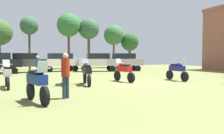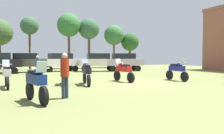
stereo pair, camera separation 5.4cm
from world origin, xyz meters
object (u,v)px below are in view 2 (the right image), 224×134
object	(u,v)px
car_6	(124,61)
person_3	(38,65)
motorcycle_7	(177,70)
motorcycle_3	(123,70)
car_3	(98,61)
tree_7	(69,26)
car_1	(26,61)
tree_5	(114,35)
tree_3	(29,26)
motorcycle_8	(36,82)
motorcycle_13	(65,73)
motorcycle_11	(86,72)
motorcycle_10	(7,74)
tree_1	(89,29)
person_2	(65,72)
tree_2	(130,42)
car_5	(60,61)

from	to	relation	value
car_6	person_3	world-z (taller)	car_6
motorcycle_7	motorcycle_3	bearing A→B (deg)	-15.19
motorcycle_3	car_3	xyz separation A→B (m)	(1.68, 10.45, 0.43)
motorcycle_7	car_6	size ratio (longest dim) A/B	0.48
motorcycle_3	tree_7	size ratio (longest dim) A/B	0.29
car_1	tree_7	distance (m)	9.18
tree_5	tree_3	bearing A→B (deg)	-173.81
car_6	person_3	xyz separation A→B (m)	(-9.72, -5.66, -0.16)
motorcycle_8	tree_5	bearing A→B (deg)	-133.60
motorcycle_13	car_1	xyz separation A→B (m)	(-1.92, 12.01, 0.46)
car_1	car_6	size ratio (longest dim) A/B	1.01
motorcycle_3	car_1	xyz separation A→B (m)	(-5.76, 11.80, 0.43)
motorcycle_7	car_1	world-z (taller)	car_1
motorcycle_11	car_3	bearing A→B (deg)	75.23
motorcycle_11	motorcycle_13	world-z (taller)	motorcycle_11
car_1	car_3	bearing A→B (deg)	-91.58
car_3	tree_5	size ratio (longest dim) A/B	0.72
tree_3	car_6	bearing A→B (deg)	-34.14
car_3	person_3	bearing A→B (deg)	140.39
motorcycle_3	motorcycle_10	distance (m)	6.98
motorcycle_8	tree_7	world-z (taller)	tree_7
motorcycle_7	tree_1	distance (m)	18.70
person_2	tree_1	world-z (taller)	tree_1
tree_2	tree_5	bearing A→B (deg)	-178.14
motorcycle_3	motorcycle_8	size ratio (longest dim) A/B	1.03
car_5	motorcycle_7	bearing A→B (deg)	-166.74
motorcycle_3	car_6	size ratio (longest dim) A/B	0.49
car_5	tree_7	bearing A→B (deg)	-32.06
motorcycle_3	tree_7	bearing A→B (deg)	79.24
person_2	car_5	bearing A→B (deg)	50.36
motorcycle_3	tree_3	bearing A→B (deg)	96.03
motorcycle_3	car_5	xyz separation A→B (m)	(-2.20, 12.00, 0.43)
tree_5	car_3	bearing A→B (deg)	-123.39
motorcycle_13	tree_1	world-z (taller)	tree_1
motorcycle_7	tree_5	size ratio (longest dim) A/B	0.35
motorcycle_3	person_2	xyz separation A→B (m)	(-4.65, -4.64, 0.32)
car_6	person_2	world-z (taller)	car_6
car_5	person_2	xyz separation A→B (m)	(-2.45, -16.64, -0.11)
motorcycle_3	motorcycle_7	world-z (taller)	motorcycle_3
motorcycle_11	car_5	xyz separation A→B (m)	(0.51, 12.73, 0.42)
person_2	tree_1	bearing A→B (deg)	40.44
motorcycle_11	car_3	distance (m)	12.02
motorcycle_3	motorcycle_13	xyz separation A→B (m)	(-3.84, -0.21, -0.03)
tree_2	car_6	bearing A→B (deg)	-120.40
tree_1	tree_5	xyz separation A→B (m)	(4.04, 0.67, -0.63)
motorcycle_8	motorcycle_13	world-z (taller)	motorcycle_8
car_1	car_3	xyz separation A→B (m)	(7.44, -1.35, 0.00)
person_2	tree_7	bearing A→B (deg)	47.27
motorcycle_8	car_1	xyz separation A→B (m)	(-0.01, 16.85, 0.43)
tree_2	motorcycle_3	bearing A→B (deg)	-117.34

